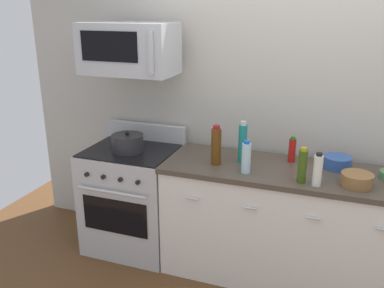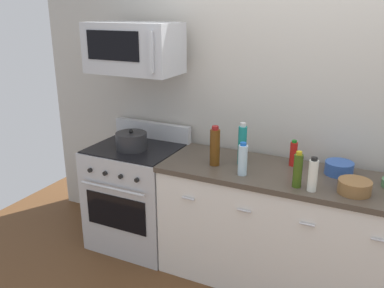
% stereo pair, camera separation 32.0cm
% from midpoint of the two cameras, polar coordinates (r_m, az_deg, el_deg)
% --- Properties ---
extents(ground_plane, '(5.97, 5.97, 0.00)m').
position_cam_midpoint_polar(ground_plane, '(3.55, 14.69, -17.87)').
color(ground_plane, brown).
extents(back_wall, '(4.98, 0.10, 2.70)m').
position_cam_midpoint_polar(back_wall, '(3.36, 18.03, 5.27)').
color(back_wall, '#B7B2A8').
rests_on(back_wall, ground_plane).
extents(counter_unit, '(1.89, 0.66, 0.92)m').
position_cam_midpoint_polar(counter_unit, '(3.30, 15.35, -11.41)').
color(counter_unit, silver).
rests_on(counter_unit, ground_plane).
extents(range_oven, '(0.76, 0.69, 1.07)m').
position_cam_midpoint_polar(range_oven, '(3.71, -5.09, -7.10)').
color(range_oven, '#B7BABF').
rests_on(range_oven, ground_plane).
extents(microwave, '(0.74, 0.44, 0.40)m').
position_cam_midpoint_polar(microwave, '(3.40, -5.32, 13.07)').
color(microwave, '#B7BABF').
extents(bottle_olive_oil, '(0.06, 0.06, 0.25)m').
position_cam_midpoint_polar(bottle_olive_oil, '(2.86, 17.57, -3.54)').
color(bottle_olive_oil, '#385114').
rests_on(bottle_olive_oil, countertop_slab).
extents(bottle_water_clear, '(0.07, 0.07, 0.24)m').
position_cam_midpoint_polar(bottle_water_clear, '(2.96, 10.11, -2.19)').
color(bottle_water_clear, silver).
rests_on(bottle_water_clear, countertop_slab).
extents(bottle_sparkling_teal, '(0.07, 0.07, 0.33)m').
position_cam_midpoint_polar(bottle_sparkling_teal, '(3.15, 9.87, -0.14)').
color(bottle_sparkling_teal, '#197F7A').
rests_on(bottle_sparkling_teal, countertop_slab).
extents(bottle_hot_sauce_red, '(0.06, 0.06, 0.20)m').
position_cam_midpoint_polar(bottle_hot_sauce_red, '(3.23, 16.64, -1.33)').
color(bottle_hot_sauce_red, '#B21914').
rests_on(bottle_hot_sauce_red, countertop_slab).
extents(bottle_vinegar_white, '(0.06, 0.06, 0.23)m').
position_cam_midpoint_polar(bottle_vinegar_white, '(2.83, 19.53, -4.14)').
color(bottle_vinegar_white, silver).
rests_on(bottle_vinegar_white, countertop_slab).
extents(bottle_wine_amber, '(0.08, 0.08, 0.31)m').
position_cam_midpoint_polar(bottle_wine_amber, '(3.11, 6.14, -0.42)').
color(bottle_wine_amber, '#59330F').
rests_on(bottle_wine_amber, countertop_slab).
extents(bowl_blue_mixing, '(0.20, 0.20, 0.09)m').
position_cam_midpoint_polar(bowl_blue_mixing, '(3.19, 22.42, -3.12)').
color(bowl_blue_mixing, '#2D519E').
rests_on(bowl_blue_mixing, countertop_slab).
extents(bowl_wooden_salad, '(0.21, 0.21, 0.09)m').
position_cam_midpoint_polar(bowl_wooden_salad, '(2.93, 24.55, -5.42)').
color(bowl_wooden_salad, brown).
rests_on(bowl_wooden_salad, countertop_slab).
extents(stockpot, '(0.26, 0.26, 0.18)m').
position_cam_midpoint_polar(stockpot, '(3.47, -5.79, 0.39)').
color(stockpot, '#262628').
rests_on(stockpot, range_oven).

